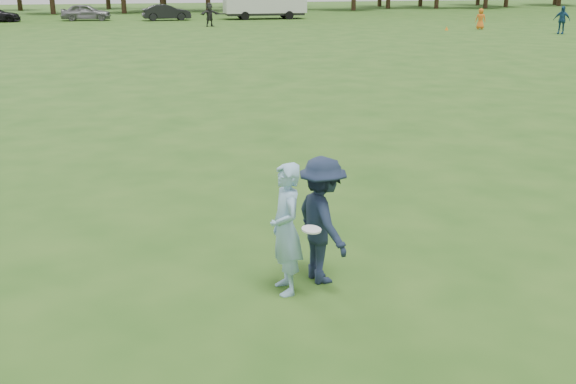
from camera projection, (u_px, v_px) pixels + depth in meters
name	position (u px, v px, depth m)	size (l,w,h in m)	color
ground	(271.00, 291.00, 9.55)	(200.00, 200.00, 0.00)	#234B15
thrower	(286.00, 229.00, 9.28)	(0.68, 0.45, 1.88)	#88B4D2
defender	(322.00, 220.00, 9.63)	(1.20, 0.69, 1.86)	#1A243A
player_far_b	(562.00, 20.00, 49.94)	(1.19, 0.49, 2.02)	navy
player_far_c	(481.00, 19.00, 54.24)	(0.81, 0.53, 1.65)	orange
player_far_d	(210.00, 15.00, 57.00)	(1.83, 0.58, 1.97)	#282828
car_e	(86.00, 12.00, 64.33)	(1.85, 4.60, 1.57)	slate
car_f	(166.00, 12.00, 64.60)	(1.59, 4.57, 1.51)	black
field_cone	(447.00, 28.00, 53.49)	(0.28, 0.28, 0.30)	orange
disc_in_play	(311.00, 230.00, 9.08)	(0.29, 0.29, 0.06)	white
cargo_trailer	(265.00, 0.00, 66.36)	(9.00, 2.75, 3.20)	silver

